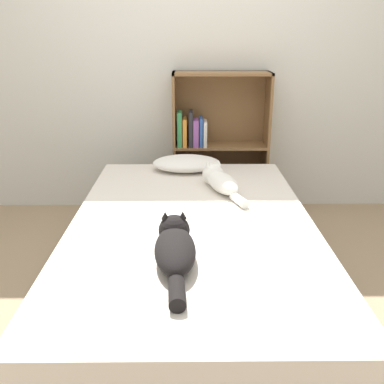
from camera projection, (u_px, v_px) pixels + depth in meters
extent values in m
plane|color=#997F60|center=(192.00, 298.00, 2.38)|extent=(8.00, 8.00, 0.00)
cube|color=silver|center=(190.00, 52.00, 3.26)|extent=(8.00, 0.06, 2.50)
cube|color=#333338|center=(192.00, 278.00, 2.33)|extent=(1.28, 2.08, 0.26)
cube|color=beige|center=(192.00, 239.00, 2.25)|extent=(1.25, 2.02, 0.21)
ellipsoid|color=white|center=(187.00, 163.00, 3.00)|extent=(0.47, 0.30, 0.10)
ellipsoid|color=white|center=(222.00, 183.00, 2.60)|extent=(0.25, 0.36, 0.11)
sphere|color=white|center=(213.00, 174.00, 2.72)|extent=(0.14, 0.14, 0.14)
cone|color=white|center=(208.00, 164.00, 2.68)|extent=(0.04, 0.04, 0.03)
cone|color=white|center=(219.00, 163.00, 2.70)|extent=(0.04, 0.04, 0.03)
cylinder|color=white|center=(239.00, 200.00, 2.41)|extent=(0.10, 0.16, 0.05)
ellipsoid|color=black|center=(175.00, 250.00, 1.79)|extent=(0.19, 0.40, 0.12)
sphere|color=black|center=(174.00, 230.00, 1.94)|extent=(0.14, 0.14, 0.14)
cone|color=black|center=(165.00, 215.00, 1.91)|extent=(0.04, 0.04, 0.03)
cone|color=black|center=(183.00, 215.00, 1.92)|extent=(0.04, 0.04, 0.03)
cylinder|color=black|center=(177.00, 292.00, 1.55)|extent=(0.07, 0.18, 0.06)
cube|color=brown|center=(175.00, 145.00, 3.35)|extent=(0.02, 0.26, 1.11)
cube|color=brown|center=(266.00, 145.00, 3.35)|extent=(0.02, 0.26, 1.11)
cube|color=brown|center=(219.00, 210.00, 3.54)|extent=(0.74, 0.26, 0.02)
cube|color=brown|center=(222.00, 73.00, 3.16)|extent=(0.74, 0.26, 0.02)
cube|color=brown|center=(220.00, 145.00, 3.35)|extent=(0.70, 0.26, 0.02)
cube|color=brown|center=(219.00, 142.00, 3.46)|extent=(0.74, 0.02, 1.11)
cube|color=#337F47|center=(180.00, 129.00, 3.26)|extent=(0.03, 0.16, 0.26)
cube|color=orange|center=(185.00, 132.00, 3.27)|extent=(0.03, 0.16, 0.21)
cube|color=#232328|center=(190.00, 128.00, 3.26)|extent=(0.03, 0.16, 0.27)
cube|color=#8C4C99|center=(196.00, 132.00, 3.27)|extent=(0.04, 0.16, 0.21)
cube|color=#2D519E|center=(201.00, 131.00, 3.27)|extent=(0.02, 0.16, 0.22)
cube|color=beige|center=(205.00, 133.00, 3.27)|extent=(0.03, 0.16, 0.19)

